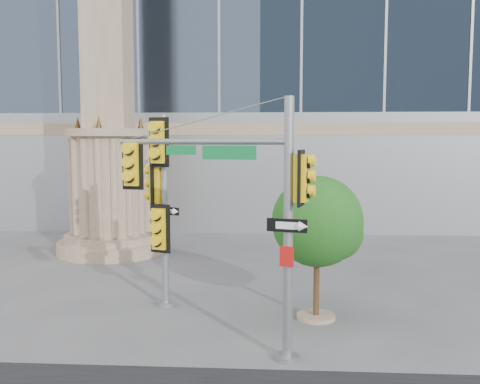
{
  "coord_description": "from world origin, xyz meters",
  "views": [
    {
      "loc": [
        0.69,
        -12.48,
        4.65
      ],
      "look_at": [
        -0.22,
        2.0,
        3.24
      ],
      "focal_mm": 40.0,
      "sensor_mm": 36.0,
      "label": 1
    }
  ],
  "objects": [
    {
      "name": "main_signal_pole",
      "position": [
        0.03,
        -1.25,
        3.43
      ],
      "size": [
        4.21,
        1.43,
        5.54
      ],
      "rotation": [
        0.0,
        0.0,
        -0.25
      ],
      "color": "slate",
      "rests_on": "ground"
    },
    {
      "name": "street_tree",
      "position": [
        1.87,
        1.22,
        2.47
      ],
      "size": [
        2.4,
        2.35,
        3.75
      ],
      "color": "gray",
      "rests_on": "ground"
    },
    {
      "name": "monument",
      "position": [
        -6.0,
        9.0,
        5.52
      ],
      "size": [
        4.4,
        4.4,
        16.6
      ],
      "color": "gray",
      "rests_on": "ground"
    },
    {
      "name": "secondary_signal_pole",
      "position": [
        -2.41,
        1.91,
        3.14
      ],
      "size": [
        0.92,
        0.87,
        5.34
      ],
      "rotation": [
        0.0,
        0.0,
        -0.34
      ],
      "color": "slate",
      "rests_on": "ground"
    },
    {
      "name": "ground",
      "position": [
        0.0,
        0.0,
        0.0
      ],
      "size": [
        120.0,
        120.0,
        0.0
      ],
      "primitive_type": "plane",
      "color": "#545456",
      "rests_on": "ground"
    }
  ]
}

